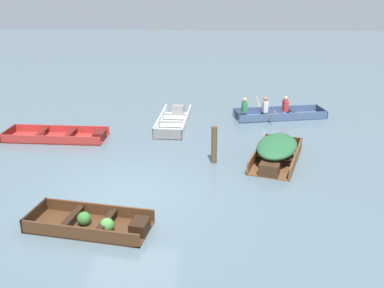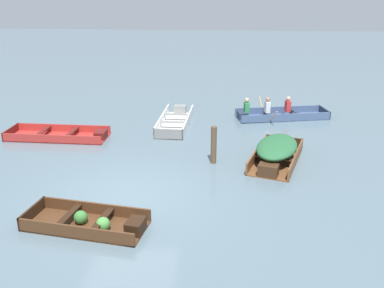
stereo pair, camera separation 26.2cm
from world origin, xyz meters
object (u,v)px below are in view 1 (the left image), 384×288
object	(u,v)px
dinghy_dark_varnish_foreground	(95,224)
rowboat_slate_blue_with_crew	(274,113)
skiff_red_mid_moored	(60,136)
skiff_white_far_moored	(174,121)
skiff_wooden_brown_near_moored	(277,149)
mooring_post	(214,145)

from	to	relation	value
dinghy_dark_varnish_foreground	rowboat_slate_blue_with_crew	distance (m)	10.04
dinghy_dark_varnish_foreground	skiff_red_mid_moored	xyz separation A→B (m)	(-2.78, 5.72, -0.03)
rowboat_slate_blue_with_crew	dinghy_dark_varnish_foreground	bearing A→B (deg)	-120.51
dinghy_dark_varnish_foreground	skiff_white_far_moored	xyz separation A→B (m)	(1.10, 7.56, 0.01)
skiff_white_far_moored	rowboat_slate_blue_with_crew	size ratio (longest dim) A/B	0.86
skiff_red_mid_moored	skiff_wooden_brown_near_moored	bearing A→B (deg)	-12.68
skiff_red_mid_moored	skiff_white_far_moored	xyz separation A→B (m)	(3.88, 1.84, 0.04)
dinghy_dark_varnish_foreground	mooring_post	size ratio (longest dim) A/B	2.47
dinghy_dark_varnish_foreground	rowboat_slate_blue_with_crew	xyz separation A→B (m)	(5.10, 8.65, 0.06)
skiff_red_mid_moored	mooring_post	bearing A→B (deg)	-18.66
skiff_red_mid_moored	rowboat_slate_blue_with_crew	xyz separation A→B (m)	(7.87, 2.92, 0.09)
dinghy_dark_varnish_foreground	skiff_wooden_brown_near_moored	bearing A→B (deg)	41.64
skiff_red_mid_moored	rowboat_slate_blue_with_crew	size ratio (longest dim) A/B	0.93
mooring_post	skiff_white_far_moored	bearing A→B (deg)	113.03
skiff_red_mid_moored	dinghy_dark_varnish_foreground	bearing A→B (deg)	-64.12
dinghy_dark_varnish_foreground	skiff_white_far_moored	world-z (taller)	skiff_white_far_moored
dinghy_dark_varnish_foreground	skiff_wooden_brown_near_moored	distance (m)	6.13
dinghy_dark_varnish_foreground	skiff_white_far_moored	size ratio (longest dim) A/B	0.88
rowboat_slate_blue_with_crew	skiff_white_far_moored	bearing A→B (deg)	-164.84
skiff_white_far_moored	skiff_red_mid_moored	bearing A→B (deg)	-154.60
skiff_wooden_brown_near_moored	mooring_post	world-z (taller)	mooring_post
skiff_white_far_moored	skiff_wooden_brown_near_moored	bearing A→B (deg)	-45.13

